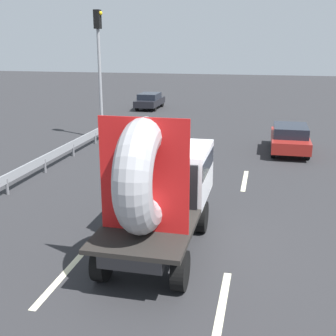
# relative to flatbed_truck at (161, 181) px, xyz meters

# --- Properties ---
(ground_plane) EXTENTS (120.00, 120.00, 0.00)m
(ground_plane) POSITION_rel_flatbed_truck_xyz_m (0.36, 0.29, -1.71)
(ground_plane) COLOR #28282B
(flatbed_truck) EXTENTS (2.02, 4.84, 3.50)m
(flatbed_truck) POSITION_rel_flatbed_truck_xyz_m (0.00, 0.00, 0.00)
(flatbed_truck) COLOR black
(flatbed_truck) RESTS_ON ground_plane
(distant_sedan) EXTENTS (1.66, 3.88, 1.26)m
(distant_sedan) POSITION_rel_flatbed_truck_xyz_m (3.52, 10.68, -1.03)
(distant_sedan) COLOR black
(distant_sedan) RESTS_ON ground_plane
(traffic_light) EXTENTS (0.42, 0.36, 6.45)m
(traffic_light) POSITION_rel_flatbed_truck_xyz_m (-6.04, 11.61, 2.45)
(traffic_light) COLOR gray
(traffic_light) RESTS_ON ground_plane
(guardrail) EXTENTS (0.10, 10.37, 0.71)m
(guardrail) POSITION_rel_flatbed_truck_xyz_m (-5.93, 6.44, -1.18)
(guardrail) COLOR gray
(guardrail) RESTS_ON ground_plane
(lane_dash_left_near) EXTENTS (0.16, 2.96, 0.01)m
(lane_dash_left_near) POSITION_rel_flatbed_truck_xyz_m (-1.76, -1.74, -1.70)
(lane_dash_left_near) COLOR beige
(lane_dash_left_near) RESTS_ON ground_plane
(lane_dash_left_far) EXTENTS (0.16, 2.58, 0.01)m
(lane_dash_left_far) POSITION_rel_flatbed_truck_xyz_m (-1.76, 6.04, -1.70)
(lane_dash_left_far) COLOR beige
(lane_dash_left_far) RESTS_ON ground_plane
(lane_dash_right_near) EXTENTS (0.16, 2.25, 0.01)m
(lane_dash_right_near) POSITION_rel_flatbed_truck_xyz_m (1.76, -2.12, -1.70)
(lane_dash_right_near) COLOR beige
(lane_dash_right_near) RESTS_ON ground_plane
(lane_dash_right_far) EXTENTS (0.16, 2.49, 0.01)m
(lane_dash_right_far) POSITION_rel_flatbed_truck_xyz_m (1.76, 5.84, -1.70)
(lane_dash_right_far) COLOR beige
(lane_dash_right_far) RESTS_ON ground_plane
(oncoming_car) EXTENTS (1.56, 3.65, 1.19)m
(oncoming_car) POSITION_rel_flatbed_truck_xyz_m (-6.34, 22.36, -1.07)
(oncoming_car) COLOR black
(oncoming_car) RESTS_ON ground_plane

